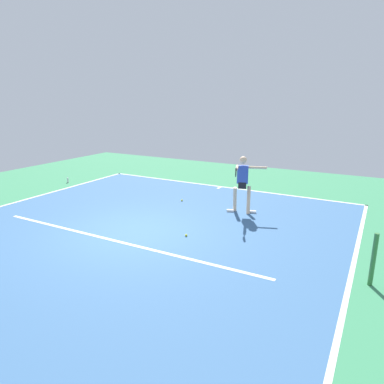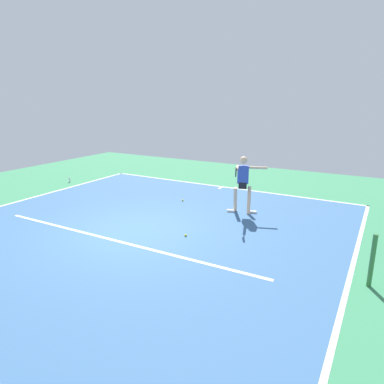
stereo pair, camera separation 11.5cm
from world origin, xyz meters
name	(u,v)px [view 1 (the left image)]	position (x,y,z in m)	size (l,w,h in m)	color
ground_plane	(134,232)	(0.00, 0.00, 0.00)	(21.44, 21.44, 0.00)	#388456
court_surface	(134,232)	(0.00, 0.00, 0.00)	(10.87, 11.61, 0.00)	#38608E
court_line_baseline_near	(221,187)	(0.00, -5.76, 0.00)	(10.87, 0.10, 0.01)	white
court_line_sideline_left	(350,280)	(-5.39, 0.00, 0.00)	(0.10, 11.61, 0.01)	white
court_line_sideline_right	(9,204)	(5.39, 0.00, 0.00)	(0.10, 11.61, 0.01)	white
court_line_service	(117,241)	(0.00, 0.71, 0.00)	(8.15, 0.10, 0.01)	white
court_line_centre_mark	(219,188)	(0.00, -5.56, 0.00)	(0.10, 0.30, 0.01)	white
net_post	(373,260)	(-5.74, 0.00, 0.54)	(0.09, 0.09, 1.07)	#38753D
tennis_player	(243,181)	(-1.94, -2.98, 1.04)	(1.16, 1.33, 1.82)	beige
tennis_ball_near_player	(182,200)	(0.36, -3.18, 0.03)	(0.07, 0.07, 0.07)	yellow
tennis_ball_centre_court	(186,235)	(-1.39, -0.42, 0.03)	(0.07, 0.07, 0.07)	yellow
water_bottle	(68,180)	(6.13, -3.27, 0.11)	(0.07, 0.07, 0.22)	white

